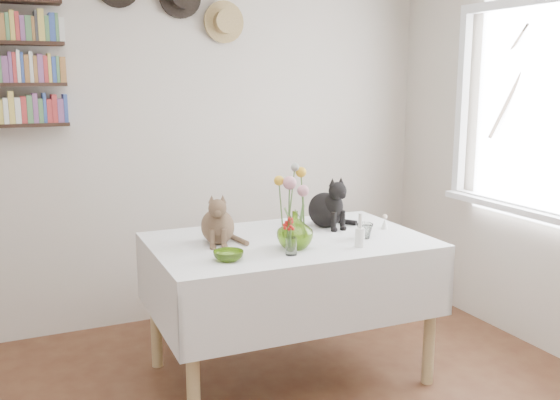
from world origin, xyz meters
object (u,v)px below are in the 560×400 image
dining_table (289,273)px  black_cat (325,201)px  flower_vase (295,230)px  tabby_cat (217,217)px

dining_table → black_cat: black_cat is taller
flower_vase → dining_table: bearing=73.7°
tabby_cat → black_cat: 0.71m
dining_table → flower_vase: 0.36m
dining_table → flower_vase: size_ratio=7.68×
tabby_cat → dining_table: bearing=6.2°
tabby_cat → flower_vase: tabby_cat is taller
black_cat → flower_vase: black_cat is taller
dining_table → flower_vase: bearing=-106.3°
dining_table → tabby_cat: bearing=168.1°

